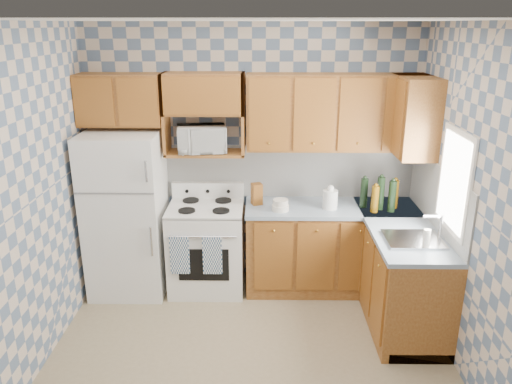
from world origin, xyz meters
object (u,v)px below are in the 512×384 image
refrigerator (127,214)px  electric_kettle (330,199)px  stove_body (207,248)px  microwave (202,139)px

refrigerator → electric_kettle: (2.06, -0.03, 0.17)m
refrigerator → stove_body: refrigerator is taller
stove_body → electric_kettle: bearing=-2.4°
stove_body → electric_kettle: (1.25, -0.05, 0.56)m
stove_body → microwave: (-0.03, 0.15, 1.13)m
stove_body → electric_kettle: 1.38m
refrigerator → stove_body: bearing=1.8°
refrigerator → microwave: size_ratio=3.50×
refrigerator → electric_kettle: 2.07m
stove_body → microwave: 1.14m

